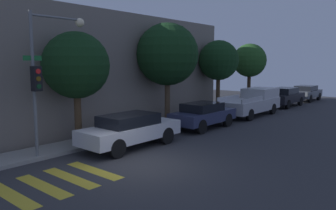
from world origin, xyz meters
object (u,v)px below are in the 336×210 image
at_px(tree_far_end, 219,61).
at_px(sedan_near_corner, 130,129).
at_px(sedan_middle, 203,114).
at_px(sedan_tail_of_row, 306,93).
at_px(pickup_truck, 252,102).
at_px(tree_near_corner, 76,66).
at_px(tree_midblock, 167,55).
at_px(tree_behind_truck, 250,61).
at_px(sedan_far_end, 285,96).
at_px(traffic_light_pole, 47,65).

bearing_deg(tree_far_end, sedan_near_corner, -168.71).
height_order(sedan_middle, sedan_tail_of_row, sedan_tail_of_row).
height_order(sedan_near_corner, sedan_tail_of_row, sedan_tail_of_row).
bearing_deg(pickup_truck, tree_near_corner, 170.79).
relative_size(sedan_middle, tree_far_end, 0.82).
distance_m(sedan_near_corner, tree_midblock, 6.22).
bearing_deg(tree_midblock, sedan_middle, -72.98).
relative_size(tree_near_corner, tree_behind_truck, 0.96).
bearing_deg(sedan_near_corner, sedan_middle, 0.00).
height_order(sedan_far_end, sedan_tail_of_row, sedan_far_end).
bearing_deg(tree_behind_truck, sedan_near_corner, -172.19).
xyz_separation_m(pickup_truck, sedan_far_end, (6.00, -0.00, -0.09)).
bearing_deg(sedan_far_end, sedan_near_corner, 180.00).
xyz_separation_m(pickup_truck, tree_behind_truck, (3.52, 2.07, 2.86)).
bearing_deg(tree_midblock, sedan_tail_of_row, -6.53).
bearing_deg(tree_near_corner, tree_far_end, 0.00).
bearing_deg(sedan_middle, sedan_near_corner, 180.00).
height_order(sedan_near_corner, tree_behind_truck, tree_behind_truck).
distance_m(traffic_light_pole, tree_near_corner, 1.98).
distance_m(sedan_far_end, sedan_tail_of_row, 5.35).
bearing_deg(sedan_tail_of_row, pickup_truck, 180.00).
bearing_deg(tree_near_corner, sedan_middle, -17.17).
xyz_separation_m(sedan_far_end, tree_near_corner, (-18.74, 2.07, 2.65)).
height_order(pickup_truck, tree_behind_truck, tree_behind_truck).
height_order(pickup_truck, tree_far_end, tree_far_end).
xyz_separation_m(sedan_tail_of_row, tree_behind_truck, (-7.83, 2.07, 3.00)).
distance_m(tree_midblock, tree_behind_truck, 10.21).
height_order(pickup_truck, sedan_tail_of_row, pickup_truck).
distance_m(traffic_light_pole, sedan_middle, 9.03).
distance_m(tree_midblock, tree_far_end, 5.50).
bearing_deg(sedan_tail_of_row, tree_behind_truck, 165.23).
xyz_separation_m(traffic_light_pole, sedan_middle, (8.50, -1.27, -2.77)).
xyz_separation_m(tree_midblock, tree_behind_truck, (10.20, 0.00, -0.29)).
bearing_deg(tree_near_corner, tree_behind_truck, 0.00).
relative_size(sedan_middle, tree_midblock, 0.72).
bearing_deg(sedan_middle, tree_near_corner, 162.83).
xyz_separation_m(sedan_middle, tree_near_corner, (-6.69, 2.07, 2.72)).
xyz_separation_m(sedan_near_corner, sedan_far_end, (17.54, 0.00, 0.05)).
height_order(traffic_light_pole, sedan_middle, traffic_light_pole).
bearing_deg(tree_near_corner, traffic_light_pole, -156.40).
distance_m(sedan_near_corner, sedan_tail_of_row, 22.89).
xyz_separation_m(pickup_truck, tree_far_end, (-1.19, 2.07, 2.84)).
bearing_deg(sedan_near_corner, sedan_tail_of_row, -0.00).
height_order(sedan_tail_of_row, tree_far_end, tree_far_end).
bearing_deg(sedan_far_end, tree_near_corner, 173.71).
bearing_deg(traffic_light_pole, sedan_middle, -8.50).
bearing_deg(tree_near_corner, sedan_far_end, -6.29).
distance_m(sedan_near_corner, sedan_middle, 5.49).
bearing_deg(sedan_middle, sedan_far_end, 0.00).
relative_size(traffic_light_pole, tree_far_end, 1.06).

